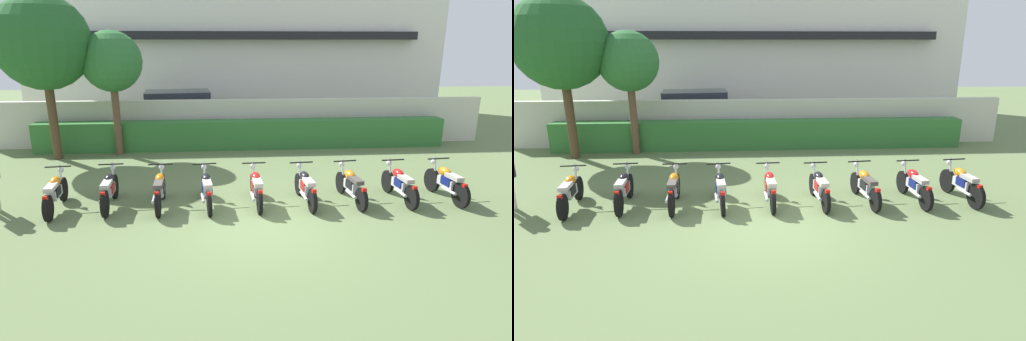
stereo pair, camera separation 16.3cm
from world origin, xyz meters
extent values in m
plane|color=#607547|center=(0.00, 0.00, 0.00)|extent=(60.00, 60.00, 0.00)
cube|color=white|center=(0.00, 15.14, 3.80)|extent=(20.04, 6.00, 7.61)
cube|color=black|center=(0.00, 11.89, 4.18)|extent=(16.83, 0.50, 0.36)
cube|color=beige|center=(0.00, 7.93, 0.88)|extent=(19.04, 0.30, 1.77)
cube|color=#337033|center=(0.00, 7.23, 0.54)|extent=(15.23, 0.70, 1.07)
cube|color=silver|center=(-2.48, 10.04, 0.74)|extent=(4.66, 2.29, 1.00)
cube|color=#2D333D|center=(-2.68, 10.02, 1.57)|extent=(2.86, 1.96, 0.65)
cylinder|color=black|center=(-1.01, 11.11, 0.34)|extent=(0.70, 0.29, 0.68)
cylinder|color=black|center=(-0.82, 9.27, 0.34)|extent=(0.70, 0.29, 0.68)
cylinder|color=black|center=(-4.14, 10.80, 0.34)|extent=(0.70, 0.29, 0.68)
cylinder|color=black|center=(-3.96, 8.96, 0.34)|extent=(0.70, 0.29, 0.68)
cylinder|color=#4C3823|center=(-6.50, 6.25, 1.40)|extent=(0.29, 0.29, 2.80)
sphere|color=#235B28|center=(-6.50, 6.25, 3.87)|extent=(3.05, 3.05, 3.05)
cylinder|color=brown|center=(-4.50, 6.69, 1.27)|extent=(0.25, 0.25, 2.53)
sphere|color=#2D6B33|center=(-4.50, 6.69, 3.25)|extent=(2.05, 2.05, 2.05)
cylinder|color=black|center=(-4.86, 2.02, 0.30)|extent=(0.15, 0.61, 0.60)
cylinder|color=black|center=(-4.74, 0.69, 0.30)|extent=(0.15, 0.61, 0.60)
cube|color=silver|center=(-4.79, 1.31, 0.45)|extent=(0.26, 0.62, 0.22)
ellipsoid|color=orange|center=(-4.81, 1.47, 0.68)|extent=(0.26, 0.46, 0.22)
cube|color=beige|center=(-4.77, 1.08, 0.66)|extent=(0.25, 0.54, 0.10)
cube|color=red|center=(-4.73, 0.59, 0.58)|extent=(0.11, 0.09, 0.08)
cylinder|color=silver|center=(-4.85, 1.93, 0.62)|extent=(0.07, 0.23, 0.65)
cylinder|color=black|center=(-4.84, 1.84, 0.94)|extent=(0.60, 0.09, 0.04)
sphere|color=silver|center=(-4.86, 2.04, 0.80)|extent=(0.14, 0.14, 0.14)
cylinder|color=silver|center=(-4.89, 1.05, 0.32)|extent=(0.12, 0.55, 0.07)
cube|color=black|center=(-4.79, 1.26, 0.50)|extent=(0.27, 0.38, 0.20)
cylinder|color=black|center=(-3.61, 2.10, 0.31)|extent=(0.13, 0.63, 0.62)
cylinder|color=black|center=(-3.53, 0.83, 0.31)|extent=(0.13, 0.63, 0.62)
cube|color=silver|center=(-3.57, 1.41, 0.46)|extent=(0.23, 0.61, 0.22)
ellipsoid|color=black|center=(-3.58, 1.58, 0.69)|extent=(0.25, 0.45, 0.22)
cube|color=#B2ADA3|center=(-3.55, 1.18, 0.67)|extent=(0.23, 0.53, 0.10)
cube|color=red|center=(-3.53, 0.73, 0.59)|extent=(0.10, 0.09, 0.08)
cylinder|color=silver|center=(-3.60, 2.01, 0.63)|extent=(0.06, 0.23, 0.65)
cylinder|color=black|center=(-3.60, 1.92, 0.95)|extent=(0.60, 0.07, 0.04)
sphere|color=silver|center=(-3.61, 2.12, 0.81)|extent=(0.14, 0.14, 0.14)
cylinder|color=silver|center=(-3.67, 1.16, 0.33)|extent=(0.10, 0.55, 0.07)
cube|color=#A51414|center=(-3.57, 1.36, 0.51)|extent=(0.26, 0.37, 0.20)
cylinder|color=black|center=(-2.38, 1.99, 0.31)|extent=(0.12, 0.63, 0.63)
cylinder|color=black|center=(-2.33, 0.74, 0.31)|extent=(0.12, 0.63, 0.63)
cube|color=silver|center=(-2.35, 1.31, 0.46)|extent=(0.22, 0.61, 0.22)
ellipsoid|color=orange|center=(-2.36, 1.48, 0.69)|extent=(0.24, 0.45, 0.22)
cube|color=#4C4742|center=(-2.34, 1.08, 0.67)|extent=(0.22, 0.53, 0.10)
cube|color=red|center=(-2.32, 0.64, 0.59)|extent=(0.10, 0.08, 0.08)
cylinder|color=silver|center=(-2.37, 1.90, 0.63)|extent=(0.06, 0.23, 0.65)
cylinder|color=black|center=(-2.37, 1.81, 0.95)|extent=(0.60, 0.06, 0.04)
sphere|color=silver|center=(-2.38, 2.01, 0.81)|extent=(0.14, 0.14, 0.14)
cylinder|color=silver|center=(-2.46, 1.06, 0.33)|extent=(0.09, 0.55, 0.07)
cube|color=black|center=(-2.35, 1.26, 0.51)|extent=(0.25, 0.37, 0.20)
cylinder|color=black|center=(-1.31, 2.03, 0.29)|extent=(0.15, 0.58, 0.57)
cylinder|color=black|center=(-1.16, 0.72, 0.29)|extent=(0.15, 0.58, 0.57)
cube|color=silver|center=(-1.23, 1.32, 0.44)|extent=(0.27, 0.62, 0.22)
ellipsoid|color=black|center=(-1.25, 1.49, 0.67)|extent=(0.27, 0.46, 0.22)
cube|color=#B2ADA3|center=(-1.20, 1.09, 0.65)|extent=(0.26, 0.54, 0.10)
cube|color=red|center=(-1.15, 0.62, 0.57)|extent=(0.11, 0.09, 0.08)
cylinder|color=silver|center=(-1.30, 1.94, 0.61)|extent=(0.08, 0.23, 0.65)
cylinder|color=black|center=(-1.29, 1.85, 0.93)|extent=(0.60, 0.10, 0.04)
sphere|color=silver|center=(-1.31, 2.05, 0.79)|extent=(0.14, 0.14, 0.14)
cylinder|color=silver|center=(-1.32, 1.06, 0.31)|extent=(0.13, 0.55, 0.07)
cube|color=navy|center=(-1.22, 1.27, 0.49)|extent=(0.28, 0.39, 0.20)
cylinder|color=black|center=(-0.05, 2.02, 0.28)|extent=(0.12, 0.57, 0.57)
cylinder|color=black|center=(0.01, 0.74, 0.28)|extent=(0.12, 0.57, 0.57)
cube|color=silver|center=(-0.02, 1.33, 0.43)|extent=(0.23, 0.61, 0.22)
ellipsoid|color=red|center=(-0.03, 1.50, 0.66)|extent=(0.24, 0.45, 0.22)
cube|color=beige|center=(-0.01, 1.10, 0.64)|extent=(0.22, 0.53, 0.10)
cube|color=red|center=(0.01, 0.65, 0.56)|extent=(0.10, 0.08, 0.08)
cylinder|color=silver|center=(-0.05, 1.93, 0.60)|extent=(0.06, 0.23, 0.65)
cylinder|color=black|center=(-0.04, 1.84, 0.92)|extent=(0.60, 0.06, 0.04)
sphere|color=silver|center=(-0.05, 2.04, 0.78)|extent=(0.14, 0.14, 0.14)
cylinder|color=silver|center=(-0.13, 1.08, 0.30)|extent=(0.09, 0.55, 0.07)
cube|color=#A51414|center=(-0.02, 1.28, 0.48)|extent=(0.26, 0.37, 0.20)
cylinder|color=black|center=(1.15, 1.98, 0.28)|extent=(0.13, 0.57, 0.57)
cylinder|color=black|center=(1.24, 0.71, 0.28)|extent=(0.13, 0.57, 0.57)
cube|color=silver|center=(1.20, 1.29, 0.43)|extent=(0.24, 0.61, 0.22)
ellipsoid|color=black|center=(1.19, 1.46, 0.66)|extent=(0.25, 0.45, 0.22)
cube|color=beige|center=(1.22, 1.06, 0.64)|extent=(0.24, 0.53, 0.10)
cube|color=red|center=(1.25, 0.61, 0.56)|extent=(0.11, 0.09, 0.08)
cylinder|color=silver|center=(1.16, 1.89, 0.60)|extent=(0.07, 0.23, 0.65)
cylinder|color=black|center=(1.16, 1.80, 0.92)|extent=(0.60, 0.08, 0.04)
sphere|color=silver|center=(1.15, 2.00, 0.78)|extent=(0.14, 0.14, 0.14)
cylinder|color=silver|center=(1.10, 1.03, 0.30)|extent=(0.11, 0.55, 0.07)
cube|color=#A51414|center=(1.21, 1.24, 0.48)|extent=(0.27, 0.38, 0.20)
cylinder|color=black|center=(2.29, 2.02, 0.28)|extent=(0.15, 0.57, 0.57)
cylinder|color=black|center=(2.42, 0.70, 0.28)|extent=(0.15, 0.57, 0.57)
cube|color=silver|center=(2.36, 1.31, 0.43)|extent=(0.26, 0.62, 0.22)
ellipsoid|color=orange|center=(2.35, 1.48, 0.66)|extent=(0.26, 0.46, 0.22)
cube|color=#4C4742|center=(2.39, 1.08, 0.64)|extent=(0.25, 0.54, 0.10)
cube|color=red|center=(2.43, 0.60, 0.56)|extent=(0.11, 0.09, 0.08)
cylinder|color=silver|center=(2.30, 1.93, 0.60)|extent=(0.07, 0.23, 0.65)
cylinder|color=black|center=(2.31, 1.84, 0.92)|extent=(0.60, 0.09, 0.04)
sphere|color=silver|center=(2.29, 2.04, 0.78)|extent=(0.14, 0.14, 0.14)
cylinder|color=silver|center=(2.27, 1.05, 0.30)|extent=(0.12, 0.55, 0.07)
cube|color=black|center=(2.37, 1.26, 0.48)|extent=(0.27, 0.38, 0.20)
cylinder|color=black|center=(3.55, 1.97, 0.30)|extent=(0.13, 0.60, 0.59)
cylinder|color=black|center=(3.64, 0.70, 0.30)|extent=(0.13, 0.60, 0.59)
cube|color=silver|center=(3.60, 1.29, 0.45)|extent=(0.24, 0.61, 0.22)
ellipsoid|color=red|center=(3.59, 1.46, 0.68)|extent=(0.25, 0.45, 0.22)
cube|color=#B2ADA3|center=(3.62, 1.06, 0.66)|extent=(0.24, 0.53, 0.10)
cube|color=red|center=(3.65, 0.60, 0.58)|extent=(0.11, 0.09, 0.08)
cylinder|color=silver|center=(3.56, 1.88, 0.62)|extent=(0.07, 0.23, 0.65)
cylinder|color=black|center=(3.56, 1.79, 0.94)|extent=(0.60, 0.08, 0.04)
sphere|color=silver|center=(3.55, 1.99, 0.80)|extent=(0.14, 0.14, 0.14)
cylinder|color=silver|center=(3.50, 1.03, 0.32)|extent=(0.11, 0.55, 0.07)
cube|color=navy|center=(3.60, 1.24, 0.50)|extent=(0.27, 0.38, 0.20)
cylinder|color=black|center=(4.77, 1.96, 0.31)|extent=(0.15, 0.63, 0.62)
cylinder|color=black|center=(4.88, 0.73, 0.31)|extent=(0.15, 0.63, 0.62)
cube|color=silver|center=(4.83, 1.29, 0.46)|extent=(0.26, 0.62, 0.22)
ellipsoid|color=orange|center=(4.81, 1.46, 0.69)|extent=(0.26, 0.46, 0.22)
cube|color=#B2ADA3|center=(4.85, 1.06, 0.67)|extent=(0.25, 0.54, 0.10)
cube|color=red|center=(4.89, 0.63, 0.59)|extent=(0.11, 0.09, 0.08)
cylinder|color=silver|center=(4.77, 1.87, 0.63)|extent=(0.07, 0.23, 0.65)
cylinder|color=black|center=(4.78, 1.78, 0.95)|extent=(0.60, 0.09, 0.04)
sphere|color=silver|center=(4.76, 1.98, 0.81)|extent=(0.14, 0.14, 0.14)
cylinder|color=silver|center=(4.73, 1.03, 0.33)|extent=(0.12, 0.55, 0.07)
cube|color=navy|center=(4.83, 1.24, 0.51)|extent=(0.27, 0.38, 0.20)
camera|label=1|loc=(-0.84, -8.45, 3.82)|focal=29.74mm
camera|label=2|loc=(-0.67, -8.46, 3.82)|focal=29.74mm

